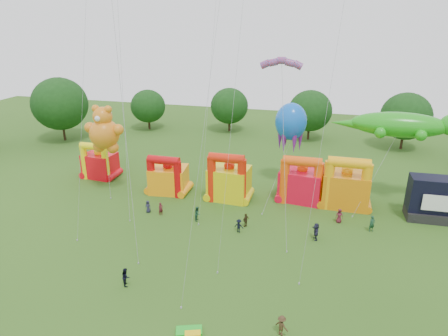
% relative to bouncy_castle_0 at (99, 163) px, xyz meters
% --- Properties ---
extents(tree_ring, '(124.53, 126.64, 12.07)m').
position_rel_bouncy_castle_0_xyz_m(tree_ring, '(19.74, -27.74, 4.09)').
color(tree_ring, '#352314').
rests_on(tree_ring, ground).
extents(bouncy_castle_0, '(4.75, 3.95, 5.64)m').
position_rel_bouncy_castle_0_xyz_m(bouncy_castle_0, '(0.00, 0.00, 0.00)').
color(bouncy_castle_0, red).
rests_on(bouncy_castle_0, ground).
extents(bouncy_castle_1, '(5.24, 4.38, 5.59)m').
position_rel_bouncy_castle_0_xyz_m(bouncy_castle_1, '(11.98, -2.58, -0.03)').
color(bouncy_castle_1, orange).
rests_on(bouncy_castle_1, ground).
extents(bouncy_castle_2, '(5.35, 4.41, 6.67)m').
position_rel_bouncy_castle_0_xyz_m(bouncy_castle_2, '(20.49, -2.53, 0.37)').
color(bouncy_castle_2, yellow).
rests_on(bouncy_castle_2, ground).
extents(bouncy_castle_3, '(5.86, 4.93, 6.41)m').
position_rel_bouncy_castle_0_xyz_m(bouncy_castle_3, '(29.70, -0.48, 0.26)').
color(bouncy_castle_3, red).
rests_on(bouncy_castle_3, ground).
extents(bouncy_castle_4, '(5.64, 4.53, 6.91)m').
position_rel_bouncy_castle_0_xyz_m(bouncy_castle_4, '(35.21, -0.78, 0.44)').
color(bouncy_castle_4, orange).
rests_on(bouncy_castle_4, ground).
extents(stage_trailer, '(8.35, 3.36, 5.28)m').
position_rel_bouncy_castle_0_xyz_m(stage_trailer, '(46.41, -1.85, 0.38)').
color(stage_trailer, black).
rests_on(stage_trailer, ground).
extents(teddy_bear_kite, '(5.51, 4.02, 12.19)m').
position_rel_bouncy_castle_0_xyz_m(teddy_bear_kite, '(4.39, -4.77, 5.59)').
color(teddy_bear_kite, orange).
rests_on(teddy_bear_kite, ground).
extents(gecko_kite, '(15.07, 8.81, 11.87)m').
position_rel_bouncy_castle_0_xyz_m(gecko_kite, '(39.36, 0.43, 4.46)').
color(gecko_kite, '#209D16').
rests_on(gecko_kite, ground).
extents(octopus_kite, '(4.29, 12.63, 11.86)m').
position_rel_bouncy_castle_0_xyz_m(octopus_kite, '(26.93, 1.62, 3.43)').
color(octopus_kite, blue).
rests_on(octopus_kite, ground).
extents(parafoil_kites, '(24.27, 16.30, 29.46)m').
position_rel_bouncy_castle_0_xyz_m(parafoil_kites, '(13.18, -11.02, 11.52)').
color(parafoil_kites, red).
rests_on(parafoil_kites, ground).
extents(diamond_kites, '(26.40, 20.41, 39.87)m').
position_rel_bouncy_castle_0_xyz_m(diamond_kites, '(21.38, -14.20, 14.62)').
color(diamond_kites, red).
rests_on(diamond_kites, ground).
extents(folded_kite_bundle, '(2.22, 1.60, 0.31)m').
position_rel_bouncy_castle_0_xyz_m(folded_kite_bundle, '(23.39, -26.55, -2.03)').
color(folded_kite_bundle, green).
rests_on(folded_kite_bundle, ground).
extents(spectator_0, '(0.79, 0.54, 1.56)m').
position_rel_bouncy_castle_0_xyz_m(spectator_0, '(11.85, -8.88, -1.39)').
color(spectator_0, '#222339').
rests_on(spectator_0, ground).
extents(spectator_1, '(0.69, 0.70, 1.62)m').
position_rel_bouncy_castle_0_xyz_m(spectator_1, '(13.65, -9.12, -1.35)').
color(spectator_1, '#50161F').
rests_on(spectator_1, ground).
extents(spectator_2, '(0.73, 0.91, 1.79)m').
position_rel_bouncy_castle_0_xyz_m(spectator_2, '(18.40, -9.32, -1.27)').
color(spectator_2, '#1C472F').
rests_on(spectator_2, ground).
extents(spectator_3, '(1.09, 0.72, 1.59)m').
position_rel_bouncy_castle_0_xyz_m(spectator_3, '(23.71, -10.77, -1.37)').
color(spectator_3, black).
rests_on(spectator_3, ground).
extents(spectator_4, '(0.85, 1.04, 1.66)m').
position_rel_bouncy_castle_0_xyz_m(spectator_4, '(24.20, -9.32, -1.33)').
color(spectator_4, '#362915').
rests_on(spectator_4, ground).
extents(spectator_5, '(0.95, 1.89, 1.96)m').
position_rel_bouncy_castle_0_xyz_m(spectator_5, '(32.09, -10.20, -1.19)').
color(spectator_5, '#212036').
rests_on(spectator_5, ground).
extents(spectator_6, '(0.87, 0.59, 1.74)m').
position_rel_bouncy_castle_0_xyz_m(spectator_6, '(34.57, -5.65, -1.30)').
color(spectator_6, '#571824').
rests_on(spectator_6, ground).
extents(spectator_7, '(0.83, 0.75, 1.91)m').
position_rel_bouncy_castle_0_xyz_m(spectator_7, '(38.08, -6.82, -1.21)').
color(spectator_7, '#193E28').
rests_on(spectator_7, ground).
extents(spectator_8, '(0.99, 1.06, 1.74)m').
position_rel_bouncy_castle_0_xyz_m(spectator_8, '(15.97, -22.47, -1.29)').
color(spectator_8, black).
rests_on(spectator_8, ground).
extents(spectator_9, '(1.28, 1.07, 1.71)m').
position_rel_bouncy_castle_0_xyz_m(spectator_9, '(30.19, -24.97, -1.31)').
color(spectator_9, '#3D2B18').
rests_on(spectator_9, ground).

